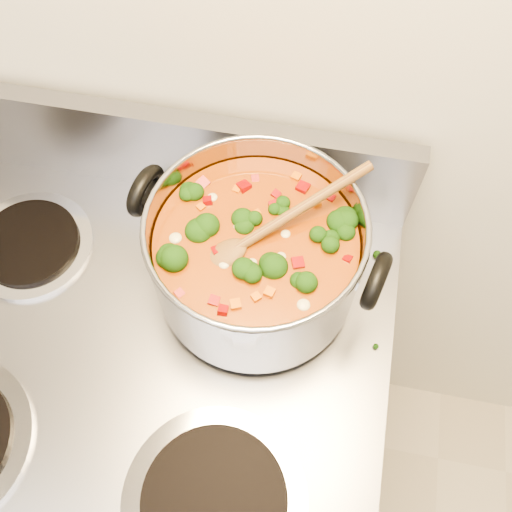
{
  "coord_description": "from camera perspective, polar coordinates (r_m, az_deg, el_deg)",
  "views": [
    {
      "loc": [
        0.3,
        0.95,
        1.69
      ],
      "look_at": [
        0.23,
        1.31,
        1.01
      ],
      "focal_mm": 40.0,
      "sensor_mm": 36.0,
      "label": 1
    }
  ],
  "objects": [
    {
      "name": "cooktop_crumbs",
      "position": [
        0.89,
        -9.17,
        0.65
      ],
      "size": [
        0.43,
        0.22,
        0.01
      ],
      "color": "black",
      "rests_on": "electric_range"
    },
    {
      "name": "stockpot",
      "position": [
        0.77,
        0.01,
        0.07
      ],
      "size": [
        0.35,
        0.29,
        0.17
      ],
      "rotation": [
        0.0,
        0.0,
        -0.23
      ],
      "color": "#9B9BA3",
      "rests_on": "electric_range"
    },
    {
      "name": "wooden_spoon",
      "position": [
        0.73,
        0.69,
        2.42
      ],
      "size": [
        0.21,
        0.18,
        0.07
      ],
      "rotation": [
        0.0,
        0.0,
        0.7
      ],
      "color": "brown",
      "rests_on": "stockpot"
    },
    {
      "name": "electric_range",
      "position": [
        1.26,
        -9.47,
        -16.59
      ],
      "size": [
        0.76,
        0.69,
        1.08
      ],
      "color": "gray",
      "rests_on": "ground"
    }
  ]
}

